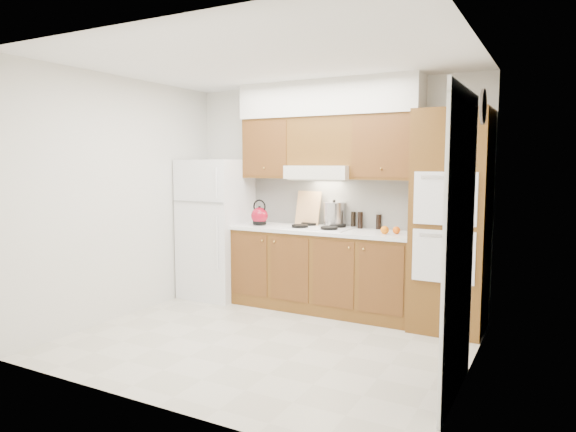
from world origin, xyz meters
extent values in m
plane|color=beige|center=(0.00, 0.00, 0.00)|extent=(3.60, 3.60, 0.00)
plane|color=white|center=(0.00, 0.00, 2.60)|extent=(3.60, 3.60, 0.00)
cube|color=silver|center=(0.00, 1.50, 1.30)|extent=(3.60, 0.02, 2.60)
cube|color=silver|center=(-1.80, 0.00, 1.30)|extent=(0.02, 3.00, 2.60)
cube|color=silver|center=(1.80, 0.00, 1.30)|extent=(0.02, 3.00, 2.60)
cube|color=white|center=(-1.41, 1.14, 0.86)|extent=(0.75, 0.72, 1.72)
cube|color=brown|center=(0.02, 1.20, 0.45)|extent=(2.11, 0.60, 0.90)
cube|color=white|center=(0.03, 1.19, 0.92)|extent=(2.13, 0.62, 0.04)
cube|color=white|center=(0.02, 1.49, 1.22)|extent=(2.11, 0.03, 0.56)
cube|color=brown|center=(1.44, 1.18, 1.10)|extent=(0.70, 0.65, 2.20)
cube|color=brown|center=(-0.71, 1.33, 1.85)|extent=(0.63, 0.33, 0.70)
cube|color=brown|center=(0.72, 1.33, 1.85)|extent=(0.73, 0.33, 0.70)
cube|color=silver|center=(-0.02, 1.27, 1.57)|extent=(0.75, 0.45, 0.15)
cube|color=brown|center=(-0.02, 1.33, 1.92)|extent=(0.75, 0.33, 0.55)
cube|color=silver|center=(0.03, 1.32, 2.40)|extent=(2.13, 0.36, 0.40)
cube|color=white|center=(-0.02, 1.21, 0.95)|extent=(0.74, 0.50, 0.01)
cube|color=black|center=(1.79, -0.35, 1.05)|extent=(0.02, 0.90, 2.10)
cylinder|color=#3F3833|center=(1.79, 0.55, 2.15)|extent=(0.02, 0.30, 0.30)
sphere|color=maroon|center=(-0.77, 1.14, 1.05)|extent=(0.22, 0.22, 0.20)
cube|color=tan|center=(-0.25, 1.38, 1.14)|extent=(0.32, 0.13, 0.42)
cylinder|color=#BAB9BE|center=(0.08, 1.39, 1.10)|extent=(0.26, 0.26, 0.25)
cylinder|color=black|center=(0.30, 1.44, 1.03)|extent=(0.07, 0.07, 0.18)
cylinder|color=black|center=(0.40, 1.40, 1.03)|extent=(0.07, 0.07, 0.19)
cylinder|color=black|center=(0.60, 1.45, 1.02)|extent=(0.07, 0.07, 0.17)
sphere|color=orange|center=(0.79, 1.08, 0.98)|extent=(0.09, 0.09, 0.09)
sphere|color=#E7500C|center=(0.89, 1.16, 0.98)|extent=(0.08, 0.08, 0.08)
camera|label=1|loc=(2.40, -4.07, 1.69)|focal=32.00mm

